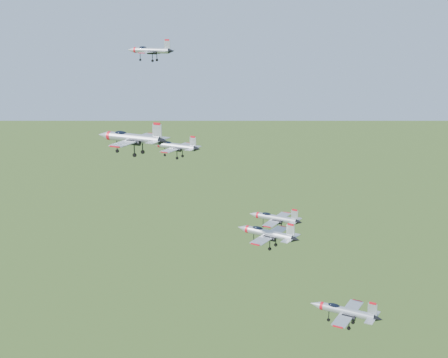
% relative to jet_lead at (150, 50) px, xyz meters
% --- Properties ---
extents(jet_lead, '(11.44, 9.48, 3.06)m').
position_rel_jet_lead_xyz_m(jet_lead, '(0.00, 0.00, 0.00)').
color(jet_lead, '#A2A6AE').
extents(jet_left_high, '(11.55, 9.50, 3.09)m').
position_rel_jet_lead_xyz_m(jet_left_high, '(12.06, -10.36, -17.96)').
color(jet_left_high, '#A2A6AE').
extents(jet_right_high, '(13.81, 11.35, 3.70)m').
position_rel_jet_lead_xyz_m(jet_right_high, '(16.39, -31.40, -11.97)').
color(jet_right_high, '#A2A6AE').
extents(jet_left_low, '(11.80, 9.71, 3.16)m').
position_rel_jet_lead_xyz_m(jet_left_low, '(31.51, -4.31, -32.06)').
color(jet_left_low, '#A2A6AE').
extents(jet_right_low, '(12.64, 10.50, 3.38)m').
position_rel_jet_lead_xyz_m(jet_right_low, '(35.99, -19.03, -29.71)').
color(jet_right_low, '#A2A6AE').
extents(jet_trail, '(13.41, 11.04, 3.59)m').
position_rel_jet_lead_xyz_m(jet_trail, '(49.95, -16.07, -43.07)').
color(jet_trail, '#A2A6AE').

